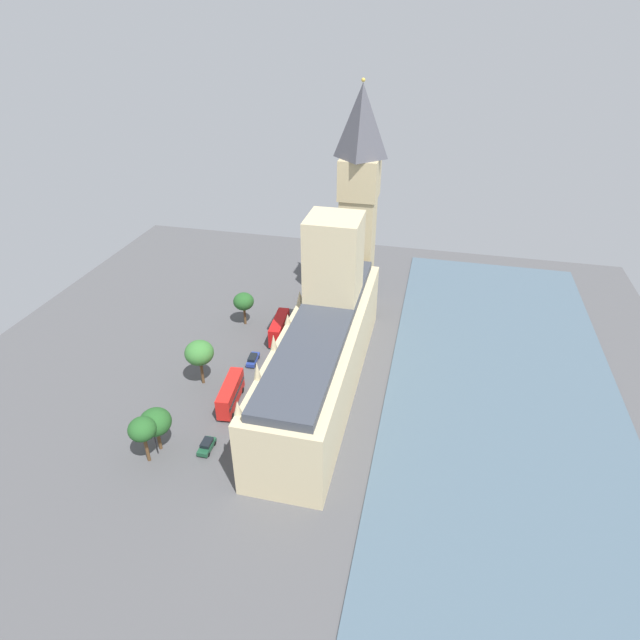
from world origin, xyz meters
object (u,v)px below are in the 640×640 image
object	(u,v)px
car_dark_green_opposite_hall	(207,446)
pedestrian_near_tower	(291,344)
plane_tree_under_trees	(155,422)
plane_tree_midblock	(199,353)
plane_tree_by_river_gate	(244,302)
parliament_building	(324,342)
plane_tree_far_end	(142,429)
pedestrian_trailing	(294,342)
double_decker_bus_kerbside	(279,328)
double_decker_bus_leading	(230,393)
car_blue_corner	(253,359)
street_lamp_slot_10	(154,432)
clock_tower	(358,202)

from	to	relation	value
car_dark_green_opposite_hall	pedestrian_near_tower	distance (m)	33.31
car_dark_green_opposite_hall	plane_tree_under_trees	xyz separation A→B (m)	(7.73, 1.52, 4.95)
plane_tree_midblock	plane_tree_by_river_gate	xyz separation A→B (m)	(-0.28, -23.13, -1.22)
parliament_building	car_dark_green_opposite_hall	distance (m)	28.49
plane_tree_far_end	pedestrian_trailing	bearing A→B (deg)	-110.09
plane_tree_far_end	double_decker_bus_kerbside	bearing A→B (deg)	-103.89
car_dark_green_opposite_hall	plane_tree_midblock	xyz separation A→B (m)	(8.18, -16.77, 6.25)
double_decker_bus_leading	plane_tree_midblock	size ratio (longest dim) A/B	1.12
pedestrian_trailing	car_blue_corner	bearing A→B (deg)	-113.94
double_decker_bus_kerbside	car_blue_corner	size ratio (longest dim) A/B	2.20
car_blue_corner	pedestrian_near_tower	distance (m)	9.63
double_decker_bus_kerbside	double_decker_bus_leading	bearing A→B (deg)	81.05
pedestrian_trailing	plane_tree_under_trees	distance (m)	38.10
double_decker_bus_leading	plane_tree_under_trees	bearing A→B (deg)	54.96
car_dark_green_opposite_hall	plane_tree_by_river_gate	bearing A→B (deg)	-79.41
plane_tree_under_trees	street_lamp_slot_10	world-z (taller)	plane_tree_under_trees
parliament_building	pedestrian_trailing	size ratio (longest dim) A/B	34.26
plane_tree_under_trees	plane_tree_far_end	bearing A→B (deg)	79.38
double_decker_bus_leading	street_lamp_slot_10	distance (m)	16.43
clock_tower	plane_tree_far_end	size ratio (longest dim) A/B	5.96
clock_tower	car_blue_corner	bearing A→B (deg)	59.61
plane_tree_far_end	parliament_building	bearing A→B (deg)	-130.50
parliament_building	car_blue_corner	size ratio (longest dim) A/B	11.70
clock_tower	street_lamp_slot_10	bearing A→B (deg)	67.58
pedestrian_near_tower	pedestrian_trailing	distance (m)	0.98
double_decker_bus_kerbside	plane_tree_under_trees	bearing A→B (deg)	71.73
car_dark_green_opposite_hall	pedestrian_trailing	xyz separation A→B (m)	(-5.68, -33.77, -0.14)
car_blue_corner	double_decker_bus_leading	xyz separation A→B (m)	(-0.57, 13.60, 1.75)
double_decker_bus_kerbside	plane_tree_by_river_gate	size ratio (longest dim) A/B	1.34
plane_tree_midblock	parliament_building	bearing A→B (deg)	-165.47
double_decker_bus_leading	pedestrian_trailing	world-z (taller)	double_decker_bus_leading
double_decker_bus_leading	pedestrian_near_tower	bearing A→B (deg)	-110.89
parliament_building	clock_tower	size ratio (longest dim) A/B	1.09
double_decker_bus_kerbside	car_dark_green_opposite_hall	size ratio (longest dim) A/B	2.57
double_decker_bus_leading	plane_tree_by_river_gate	world-z (taller)	plane_tree_by_river_gate
street_lamp_slot_10	pedestrian_near_tower	bearing A→B (deg)	-109.85
clock_tower	plane_tree_far_end	xyz separation A→B (m)	(23.94, 58.09, -20.12)
street_lamp_slot_10	parliament_building	bearing A→B (deg)	-131.49
plane_tree_by_river_gate	double_decker_bus_leading	bearing A→B (deg)	105.14
clock_tower	plane_tree_far_end	world-z (taller)	clock_tower
pedestrian_near_tower	plane_tree_by_river_gate	world-z (taller)	plane_tree_by_river_gate
double_decker_bus_leading	car_dark_green_opposite_hall	world-z (taller)	double_decker_bus_leading
car_blue_corner	car_dark_green_opposite_hall	size ratio (longest dim) A/B	1.17
double_decker_bus_kerbside	car_blue_corner	distance (m)	10.99
double_decker_bus_leading	plane_tree_under_trees	xyz separation A→B (m)	(7.42, 13.39, 3.20)
street_lamp_slot_10	double_decker_bus_kerbside	bearing A→B (deg)	-103.53
car_blue_corner	clock_tower	bearing A→B (deg)	55.11
plane_tree_midblock	plane_tree_by_river_gate	distance (m)	23.17
plane_tree_midblock	plane_tree_far_end	distance (m)	21.19
car_blue_corner	car_dark_green_opposite_hall	xyz separation A→B (m)	(-0.88, 25.47, -0.00)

